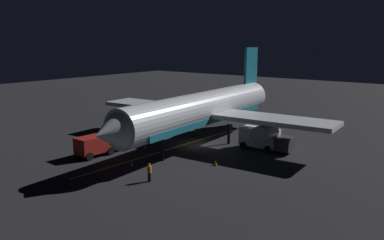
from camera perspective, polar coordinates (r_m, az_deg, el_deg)
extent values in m
cube|color=black|center=(48.68, 1.44, -3.79)|extent=(180.00, 180.00, 0.20)
cube|color=gold|center=(46.83, -3.42, -4.29)|extent=(1.29, 26.94, 0.01)
cylinder|color=silver|center=(47.67, 1.47, 1.64)|extent=(5.72, 28.60, 4.07)
cube|color=teal|center=(47.87, 1.46, 0.32)|extent=(5.27, 24.33, 0.73)
cone|color=silver|center=(35.95, -12.01, -1.83)|extent=(4.17, 3.48, 3.99)
cone|color=silver|center=(61.61, 9.61, 3.71)|extent=(3.94, 5.09, 3.66)
cube|color=teal|center=(58.62, 8.59, 7.90)|extent=(0.57, 3.61, 5.17)
cube|color=silver|center=(44.96, 12.05, 0.01)|extent=(14.01, 5.59, 0.50)
cylinder|color=slate|center=(44.44, 10.56, -1.91)|extent=(2.28, 3.32, 2.10)
cube|color=silver|center=(54.13, -5.66, 2.11)|extent=(14.01, 5.59, 0.50)
cylinder|color=slate|center=(53.04, -5.89, 0.38)|extent=(2.28, 3.32, 2.10)
cylinder|color=black|center=(42.20, -4.34, -4.28)|extent=(0.38, 0.38, 2.54)
cylinder|color=black|center=(49.14, 5.38, -2.04)|extent=(0.38, 0.38, 2.54)
cylinder|color=black|center=(51.61, 0.63, -1.34)|extent=(0.38, 0.38, 2.54)
cube|color=maroon|center=(45.13, -14.06, -3.43)|extent=(2.27, 4.17, 1.83)
cube|color=#38383D|center=(46.89, -11.14, -2.96)|extent=(2.07, 1.88, 1.50)
cylinder|color=black|center=(46.18, -12.57, -4.20)|extent=(2.35, 1.00, 0.90)
cylinder|color=black|center=(44.58, -15.49, -4.91)|extent=(2.35, 1.00, 0.90)
cube|color=silver|center=(47.10, 9.81, -2.45)|extent=(4.57, 2.26, 2.13)
cube|color=#38383D|center=(45.94, 13.33, -3.35)|extent=(1.87, 2.06, 1.50)
cylinder|color=black|center=(46.73, 11.50, -3.97)|extent=(0.98, 2.34, 0.90)
cylinder|color=black|center=(48.04, 8.08, -3.43)|extent=(0.98, 2.34, 0.90)
cylinder|color=black|center=(36.44, -6.22, -8.27)|extent=(0.32, 0.32, 0.85)
cylinder|color=orange|center=(36.19, -6.25, -7.15)|extent=(0.40, 0.40, 0.65)
sphere|color=tan|center=(36.05, -6.26, -6.48)|extent=(0.24, 0.24, 0.24)
cone|color=#EA590F|center=(47.26, -6.87, -3.86)|extent=(0.36, 0.36, 0.55)
cube|color=black|center=(47.33, -6.86, -4.17)|extent=(0.50, 0.50, 0.03)
cone|color=#EA590F|center=(44.57, 0.57, -4.72)|extent=(0.36, 0.36, 0.55)
cube|color=black|center=(44.64, 0.57, -5.04)|extent=(0.50, 0.50, 0.03)
cone|color=#EA590F|center=(40.84, 3.44, -6.26)|extent=(0.36, 0.36, 0.55)
cube|color=black|center=(40.92, 3.43, -6.61)|extent=(0.50, 0.50, 0.03)
cone|color=#EA590F|center=(40.95, -8.75, -6.32)|extent=(0.36, 0.36, 0.55)
cube|color=black|center=(41.03, -8.74, -6.67)|extent=(0.50, 0.50, 0.03)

